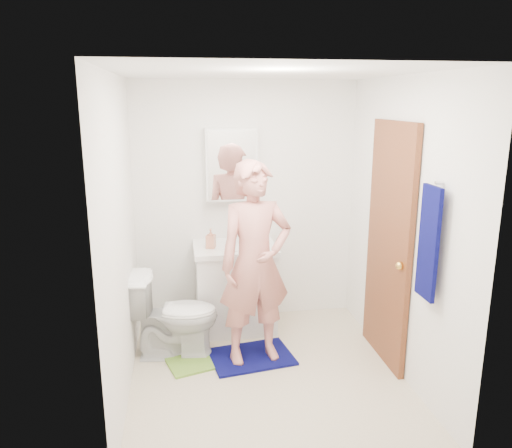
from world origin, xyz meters
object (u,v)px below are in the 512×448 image
(medicine_cabinet, at_px, (231,165))
(man, at_px, (255,263))
(toilet, at_px, (175,315))
(vanity_cabinet, at_px, (235,290))
(toothbrush_cup, at_px, (251,237))
(towel, at_px, (429,243))
(soap_dispenser, at_px, (211,238))

(medicine_cabinet, distance_m, man, 1.14)
(toilet, xyz_separation_m, man, (0.68, -0.20, 0.50))
(medicine_cabinet, relative_size, man, 0.41)
(vanity_cabinet, height_order, toothbrush_cup, toothbrush_cup)
(towel, height_order, toilet, towel)
(towel, xyz_separation_m, soap_dispenser, (-1.41, 1.45, -0.31))
(towel, height_order, soap_dispenser, towel)
(toothbrush_cup, bearing_deg, soap_dispenser, -158.96)
(man, bearing_deg, toilet, 152.72)
(vanity_cabinet, height_order, man, man)
(toothbrush_cup, distance_m, man, 0.78)
(towel, bearing_deg, medicine_cabinet, 124.61)
(vanity_cabinet, relative_size, toilet, 1.05)
(vanity_cabinet, height_order, medicine_cabinet, medicine_cabinet)
(soap_dispenser, distance_m, man, 0.71)
(medicine_cabinet, relative_size, toothbrush_cup, 5.40)
(medicine_cabinet, bearing_deg, man, -83.77)
(towel, bearing_deg, man, 142.72)
(vanity_cabinet, xyz_separation_m, man, (0.10, -0.66, 0.48))
(soap_dispenser, bearing_deg, medicine_cabinet, 48.74)
(toilet, distance_m, soap_dispenser, 0.79)
(toilet, bearing_deg, soap_dispenser, -34.77)
(man, bearing_deg, toothbrush_cup, 73.58)
(toothbrush_cup, bearing_deg, toilet, -142.77)
(soap_dispenser, height_order, toothbrush_cup, soap_dispenser)
(towel, relative_size, man, 0.46)
(vanity_cabinet, bearing_deg, medicine_cabinet, 90.00)
(towel, relative_size, soap_dispenser, 4.35)
(soap_dispenser, bearing_deg, toothbrush_cup, 21.04)
(towel, xyz_separation_m, man, (-1.08, 0.82, -0.37))
(medicine_cabinet, bearing_deg, towel, -55.39)
(medicine_cabinet, xyz_separation_m, towel, (1.18, -1.71, -0.35))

